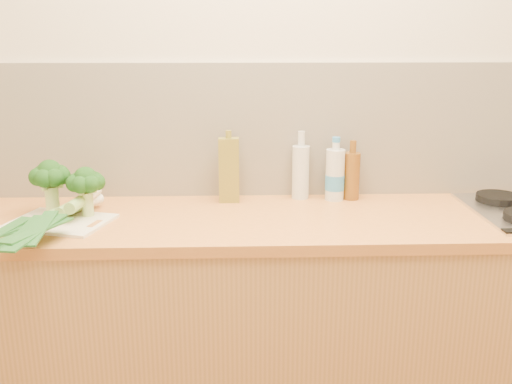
{
  "coord_description": "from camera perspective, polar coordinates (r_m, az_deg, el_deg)",
  "views": [
    {
      "loc": [
        -0.16,
        -0.8,
        1.55
      ],
      "look_at": [
        -0.09,
        1.1,
        1.02
      ],
      "focal_mm": 40.0,
      "sensor_mm": 36.0,
      "label": 1
    }
  ],
  "objects": [
    {
      "name": "room_shell",
      "position": [
        2.33,
        1.99,
        6.15
      ],
      "size": [
        3.5,
        3.5,
        3.5
      ],
      "color": "beige",
      "rests_on": "ground"
    },
    {
      "name": "counter",
      "position": [
        2.29,
        2.33,
        -13.18
      ],
      "size": [
        3.2,
        0.62,
        0.9
      ],
      "color": "tan",
      "rests_on": "ground"
    },
    {
      "name": "chopping_board",
      "position": [
        2.14,
        -19.0,
        -2.85
      ],
      "size": [
        0.39,
        0.33,
        0.01
      ],
      "primitive_type": "cube",
      "rotation": [
        0.0,
        0.0,
        -0.29
      ],
      "color": "white",
      "rests_on": "counter"
    },
    {
      "name": "broccoli_left",
      "position": [
        2.2,
        -19.9,
        1.45
      ],
      "size": [
        0.14,
        0.15,
        0.2
      ],
      "color": "#B1CC77",
      "rests_on": "chopping_board"
    },
    {
      "name": "broccoli_right",
      "position": [
        2.13,
        -16.66,
        0.91
      ],
      "size": [
        0.14,
        0.14,
        0.18
      ],
      "color": "#B1CC77",
      "rests_on": "chopping_board"
    },
    {
      "name": "leek_front",
      "position": [
        2.12,
        -20.0,
        -2.31
      ],
      "size": [
        0.36,
        0.6,
        0.04
      ],
      "rotation": [
        0.0,
        0.0,
        -0.51
      ],
      "color": "white",
      "rests_on": "chopping_board"
    },
    {
      "name": "leek_mid",
      "position": [
        2.06,
        -19.31,
        -2.18
      ],
      "size": [
        0.2,
        0.63,
        0.04
      ],
      "rotation": [
        0.0,
        0.0,
        -0.23
      ],
      "color": "white",
      "rests_on": "chopping_board"
    },
    {
      "name": "leek_back",
      "position": [
        2.05,
        -18.24,
        -1.65
      ],
      "size": [
        0.16,
        0.66,
        0.04
      ],
      "rotation": [
        0.0,
        0.0,
        -0.14
      ],
      "color": "white",
      "rests_on": "chopping_board"
    },
    {
      "name": "oil_tin",
      "position": [
        2.25,
        -2.72,
        2.24
      ],
      "size": [
        0.08,
        0.05,
        0.29
      ],
      "color": "olive",
      "rests_on": "counter"
    },
    {
      "name": "glass_bottle",
      "position": [
        2.31,
        4.48,
        2.12
      ],
      "size": [
        0.07,
        0.07,
        0.28
      ],
      "color": "silver",
      "rests_on": "counter"
    },
    {
      "name": "amber_bottle",
      "position": [
        2.33,
        9.55,
        1.7
      ],
      "size": [
        0.06,
        0.06,
        0.24
      ],
      "color": "brown",
      "rests_on": "counter"
    },
    {
      "name": "water_bottle",
      "position": [
        2.31,
        7.89,
        1.59
      ],
      "size": [
        0.08,
        0.08,
        0.24
      ],
      "color": "silver",
      "rests_on": "counter"
    }
  ]
}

